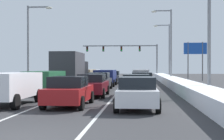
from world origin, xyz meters
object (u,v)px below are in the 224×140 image
(sedan_maroon_center_lane_second, at_px, (92,85))
(box_truck_left_lane_third, at_px, (70,68))
(suv_silver_right_lane_fifth, at_px, (141,75))
(sedan_black_right_lane_third, at_px, (142,81))
(sedan_charcoal_center_lane_third, at_px, (99,81))
(suv_navy_center_lane_fourth, at_px, (105,76))
(street_lamp_left_mid, at_px, (31,38))
(street_lamp_right_far, at_px, (167,47))
(suv_silver_left_lane_fifth, at_px, (92,74))
(suv_white_left_lane_nearest, at_px, (10,86))
(sedan_gray_center_lane_fifth, at_px, (113,77))
(suv_tan_left_lane_fourth, at_px, (85,75))
(sedan_green_right_lane_second, at_px, (136,86))
(roadside_sign_right, at_px, (195,53))
(suv_green_left_lane_second, at_px, (45,80))
(street_lamp_right_mid, at_px, (169,39))
(sedan_white_right_lane_nearest, at_px, (137,93))
(sedan_tan_right_lane_fourth, at_px, (140,78))
(traffic_light_gantry, at_px, (128,51))
(street_lamp_right_near, at_px, (204,23))
(sedan_red_center_lane_nearest, at_px, (69,91))

(sedan_maroon_center_lane_second, bearing_deg, box_truck_left_lane_third, 110.36)
(box_truck_left_lane_third, bearing_deg, suv_silver_right_lane_fifth, 54.70)
(sedan_black_right_lane_third, bearing_deg, sedan_charcoal_center_lane_third, 179.23)
(sedan_black_right_lane_third, relative_size, suv_navy_center_lane_fourth, 0.92)
(sedan_maroon_center_lane_second, xyz_separation_m, street_lamp_left_mid, (-8.01, 11.34, 4.21))
(sedan_maroon_center_lane_second, bearing_deg, street_lamp_right_far, 76.40)
(suv_silver_left_lane_fifth, bearing_deg, sedan_charcoal_center_lane_third, -79.71)
(suv_silver_right_lane_fifth, xyz_separation_m, suv_white_left_lane_nearest, (-6.83, -24.85, 0.00))
(suv_silver_right_lane_fifth, distance_m, sedan_gray_center_lane_fifth, 3.74)
(suv_tan_left_lane_fourth, xyz_separation_m, suv_silver_left_lane_fifth, (-0.29, 7.39, 0.00))
(sedan_green_right_lane_second, distance_m, street_lamp_right_far, 32.70)
(roadside_sign_right, bearing_deg, suv_green_left_lane_second, -122.35)
(sedan_green_right_lane_second, relative_size, suv_silver_left_lane_fifth, 0.92)
(suv_tan_left_lane_fourth, relative_size, street_lamp_right_mid, 0.52)
(sedan_white_right_lane_nearest, height_order, street_lamp_right_far, street_lamp_right_far)
(sedan_gray_center_lane_fifth, distance_m, street_lamp_right_far, 16.20)
(sedan_tan_right_lane_fourth, height_order, suv_green_left_lane_second, suv_green_left_lane_second)
(box_truck_left_lane_third, xyz_separation_m, traffic_light_gantry, (4.66, 29.72, 2.99))
(suv_silver_right_lane_fifth, xyz_separation_m, street_lamp_left_mid, (-11.37, -7.99, 3.96))
(sedan_charcoal_center_lane_third, bearing_deg, roadside_sign_right, 58.94)
(suv_tan_left_lane_fourth, xyz_separation_m, traffic_light_gantry, (4.67, 20.82, 3.87))
(sedan_green_right_lane_second, distance_m, sedan_tan_right_lane_fourth, 13.59)
(sedan_maroon_center_lane_second, relative_size, suv_white_left_lane_nearest, 0.92)
(suv_navy_center_lane_fourth, xyz_separation_m, suv_green_left_lane_second, (-3.38, -10.40, 0.00))
(suv_navy_center_lane_fourth, bearing_deg, sedan_tan_right_lane_fourth, 13.05)
(suv_silver_right_lane_fifth, xyz_separation_m, street_lamp_right_far, (4.25, 12.11, 4.23))
(suv_navy_center_lane_fourth, distance_m, box_truck_left_lane_third, 4.18)
(sedan_tan_right_lane_fourth, bearing_deg, street_lamp_right_far, 76.70)
(suv_navy_center_lane_fourth, xyz_separation_m, roadside_sign_right, (11.35, 12.85, 3.00))
(suv_white_left_lane_nearest, height_order, street_lamp_right_near, street_lamp_right_near)
(street_lamp_right_near, height_order, roadside_sign_right, street_lamp_right_near)
(sedan_gray_center_lane_fifth, bearing_deg, box_truck_left_lane_third, -112.56)
(sedan_white_right_lane_nearest, relative_size, suv_navy_center_lane_fourth, 0.92)
(suv_green_left_lane_second, bearing_deg, sedan_red_center_lane_nearest, -65.19)
(sedan_red_center_lane_nearest, xyz_separation_m, sedan_charcoal_center_lane_third, (0.05, 11.91, 0.00))
(sedan_charcoal_center_lane_third, xyz_separation_m, roadside_sign_right, (11.27, 18.72, 3.25))
(sedan_green_right_lane_second, bearing_deg, sedan_tan_right_lane_fourth, 88.86)
(suv_green_left_lane_second, distance_m, roadside_sign_right, 27.69)
(suv_silver_left_lane_fifth, bearing_deg, sedan_tan_right_lane_fourth, -61.16)
(suv_green_left_lane_second, bearing_deg, street_lamp_right_near, -8.93)
(suv_navy_center_lane_fourth, distance_m, traffic_light_gantry, 27.47)
(sedan_green_right_lane_second, height_order, suv_green_left_lane_second, suv_green_left_lane_second)
(sedan_green_right_lane_second, xyz_separation_m, roadside_sign_right, (8.00, 25.60, 3.25))
(sedan_black_right_lane_third, bearing_deg, roadside_sign_right, 67.99)
(street_lamp_right_near, xyz_separation_m, roadside_sign_right, (3.63, 25.00, -0.85))
(suv_white_left_lane_nearest, xyz_separation_m, street_lamp_right_near, (10.82, 5.50, 3.85))
(suv_green_left_lane_second, bearing_deg, suv_silver_left_lane_fifth, 90.24)
(sedan_red_center_lane_nearest, bearing_deg, suv_white_left_lane_nearest, 177.80)
(sedan_red_center_lane_nearest, relative_size, suv_tan_left_lane_fourth, 0.92)
(sedan_maroon_center_lane_second, relative_size, suv_silver_left_lane_fifth, 0.92)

